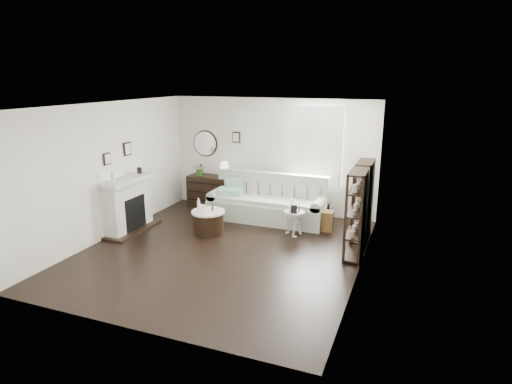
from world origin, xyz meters
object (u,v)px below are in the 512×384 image
at_px(drum_table, 208,222).
at_px(pedestal_table, 295,214).
at_px(dresser, 212,192).
at_px(sofa, 268,205).

distance_m(drum_table, pedestal_table, 1.80).
height_order(dresser, drum_table, dresser).
bearing_deg(dresser, sofa, -13.47).
distance_m(sofa, pedestal_table, 1.18).
height_order(sofa, drum_table, sofa).
height_order(dresser, pedestal_table, dresser).
bearing_deg(sofa, pedestal_table, -43.06).
bearing_deg(drum_table, dresser, 114.21).
distance_m(sofa, drum_table, 1.57).
bearing_deg(pedestal_table, drum_table, -163.17).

